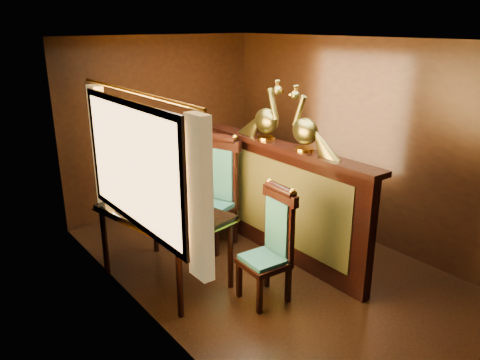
% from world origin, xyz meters
% --- Properties ---
extents(ground, '(5.00, 5.00, 0.00)m').
position_xyz_m(ground, '(0.00, 0.00, 0.00)').
color(ground, black).
rests_on(ground, ground).
extents(room_shell, '(3.04, 5.04, 2.52)m').
position_xyz_m(room_shell, '(-0.09, 0.02, 1.58)').
color(room_shell, black).
rests_on(room_shell, ground).
extents(partition, '(0.26, 2.70, 1.36)m').
position_xyz_m(partition, '(0.32, 0.30, 0.71)').
color(partition, black).
rests_on(partition, ground).
extents(dining_table, '(1.07, 1.51, 1.01)m').
position_xyz_m(dining_table, '(-1.06, 0.59, 0.74)').
color(dining_table, black).
rests_on(dining_table, ground).
extents(chair_left, '(0.46, 0.48, 1.20)m').
position_xyz_m(chair_left, '(-0.36, -0.34, 0.63)').
color(chair_left, black).
rests_on(chair_left, ground).
extents(chair_right, '(0.65, 0.67, 1.40)m').
position_xyz_m(chair_right, '(-0.07, 1.03, 0.73)').
color(chair_right, black).
rests_on(chair_right, ground).
extents(peacock_left, '(0.21, 0.57, 0.68)m').
position_xyz_m(peacock_left, '(0.33, -0.05, 1.70)').
color(peacock_left, '#16442D').
rests_on(peacock_left, partition).
extents(peacock_right, '(0.22, 0.59, 0.70)m').
position_xyz_m(peacock_right, '(0.33, 0.58, 1.71)').
color(peacock_right, '#16442D').
rests_on(peacock_right, partition).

